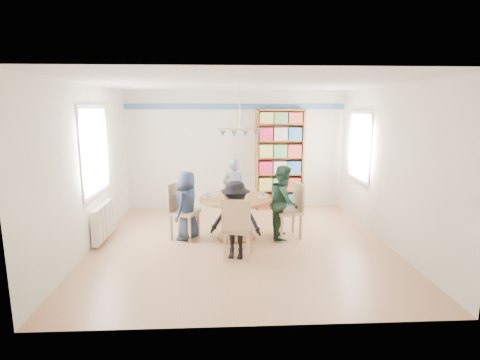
{
  "coord_description": "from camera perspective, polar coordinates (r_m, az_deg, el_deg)",
  "views": [
    {
      "loc": [
        -0.32,
        -6.14,
        2.3
      ],
      "look_at": [
        0.0,
        0.4,
        1.05
      ],
      "focal_mm": 28.0,
      "sensor_mm": 36.0,
      "label": 1
    }
  ],
  "objects": [
    {
      "name": "chair_left",
      "position": [
        6.79,
        -9.13,
        -4.22
      ],
      "size": [
        0.58,
        0.58,
        1.01
      ],
      "color": "tan",
      "rests_on": "ground"
    },
    {
      "name": "ground",
      "position": [
        6.57,
        0.17,
        -9.7
      ],
      "size": [
        5.0,
        5.0,
        0.0
      ],
      "primitive_type": "plane",
      "color": "#AC7C5B"
    },
    {
      "name": "person_near",
      "position": [
        5.79,
        -0.68,
        -6.14
      ],
      "size": [
        0.87,
        0.61,
        1.22
      ],
      "primitive_type": "imported",
      "rotation": [
        0.0,
        0.0,
        -0.21
      ],
      "color": "black",
      "rests_on": "ground"
    },
    {
      "name": "chair_far",
      "position": [
        7.73,
        -0.95,
        -2.78
      ],
      "size": [
        0.47,
        0.47,
        0.88
      ],
      "color": "tan",
      "rests_on": "ground"
    },
    {
      "name": "tableware",
      "position": [
        6.68,
        -0.84,
        -2.03
      ],
      "size": [
        1.15,
        1.15,
        0.3
      ],
      "color": "white",
      "rests_on": "dining_table"
    },
    {
      "name": "person_right",
      "position": [
        6.74,
        6.68,
        -3.34
      ],
      "size": [
        0.6,
        0.72,
        1.32
      ],
      "primitive_type": "imported",
      "rotation": [
        0.0,
        0.0,
        1.4
      ],
      "color": "#1A3425",
      "rests_on": "ground"
    },
    {
      "name": "room_shell",
      "position": [
        7.04,
        -2.31,
        5.48
      ],
      "size": [
        5.0,
        5.0,
        5.0
      ],
      "color": "white",
      "rests_on": "ground"
    },
    {
      "name": "dining_table",
      "position": [
        6.72,
        -0.61,
        -4.24
      ],
      "size": [
        1.3,
        1.3,
        0.75
      ],
      "color": "olive",
      "rests_on": "ground"
    },
    {
      "name": "chair_near",
      "position": [
        5.75,
        -0.4,
        -7.03
      ],
      "size": [
        0.52,
        0.52,
        0.98
      ],
      "color": "tan",
      "rests_on": "ground"
    },
    {
      "name": "person_left",
      "position": [
        6.7,
        -8.07,
        -3.88
      ],
      "size": [
        0.58,
        0.7,
        1.23
      ],
      "primitive_type": "imported",
      "rotation": [
        0.0,
        0.0,
        -1.93
      ],
      "color": "#192338",
      "rests_on": "ground"
    },
    {
      "name": "radiator",
      "position": [
        7.05,
        -20.09,
        -5.93
      ],
      "size": [
        0.12,
        1.0,
        0.6
      ],
      "color": "silver",
      "rests_on": "ground"
    },
    {
      "name": "person_far",
      "position": [
        7.59,
        -0.92,
        -1.68
      ],
      "size": [
        0.5,
        0.35,
        1.32
      ],
      "primitive_type": "imported",
      "rotation": [
        0.0,
        0.0,
        3.21
      ],
      "color": "gray",
      "rests_on": "ground"
    },
    {
      "name": "chair_right",
      "position": [
        6.84,
        7.99,
        -4.18
      ],
      "size": [
        0.51,
        0.51,
        0.99
      ],
      "color": "tan",
      "rests_on": "ground"
    },
    {
      "name": "bookshelf",
      "position": [
        8.67,
        6.03,
        2.98
      ],
      "size": [
        1.09,
        0.33,
        2.3
      ],
      "color": "brown",
      "rests_on": "ground"
    }
  ]
}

